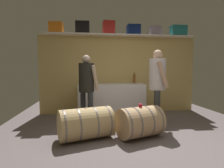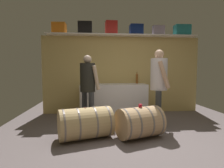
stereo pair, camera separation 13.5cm
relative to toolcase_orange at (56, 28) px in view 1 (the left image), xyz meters
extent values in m
cube|color=#655A5A|center=(1.73, -1.62, -2.36)|extent=(5.68, 7.93, 0.02)
cube|color=tan|center=(1.73, 0.15, -1.26)|extent=(4.48, 0.10, 2.17)
cube|color=silver|center=(1.73, 0.00, -0.16)|extent=(4.12, 0.40, 0.03)
cube|color=orange|center=(0.00, 0.00, 0.00)|extent=(0.36, 0.30, 0.28)
cube|color=black|center=(0.69, 0.00, 0.02)|extent=(0.37, 0.30, 0.32)
cube|color=red|center=(1.40, 0.00, 0.04)|extent=(0.33, 0.31, 0.36)
cube|color=navy|center=(2.10, 0.00, 0.00)|extent=(0.35, 0.30, 0.28)
cube|color=gray|center=(2.73, 0.00, -0.01)|extent=(0.32, 0.21, 0.26)
cube|color=#22777E|center=(3.43, 0.00, 0.01)|extent=(0.44, 0.26, 0.30)
cube|color=silver|center=(1.44, -0.22, -1.92)|extent=(1.76, 0.62, 0.86)
cylinder|color=brown|center=(2.12, -0.07, -1.37)|extent=(0.07, 0.07, 0.23)
sphere|color=brown|center=(2.12, -0.07, -1.25)|extent=(0.06, 0.06, 0.06)
cylinder|color=brown|center=(2.12, -0.07, -1.20)|extent=(0.02, 0.02, 0.08)
cylinder|color=white|center=(0.96, -0.43, -1.49)|extent=(0.07, 0.07, 0.00)
cylinder|color=white|center=(0.96, -0.43, -1.45)|extent=(0.01, 0.01, 0.08)
sphere|color=white|center=(0.96, -0.43, -1.38)|extent=(0.08, 0.08, 0.08)
sphere|color=maroon|center=(0.96, -0.43, -1.39)|extent=(0.05, 0.05, 0.05)
cylinder|color=tan|center=(1.76, -1.90, -2.06)|extent=(0.92, 0.78, 0.55)
cylinder|color=slate|center=(1.45, -2.01, -2.06)|extent=(0.21, 0.54, 0.57)
cylinder|color=slate|center=(1.64, -1.94, -2.06)|extent=(0.21, 0.54, 0.57)
cylinder|color=slate|center=(1.88, -1.86, -2.06)|extent=(0.21, 0.54, 0.57)
cylinder|color=slate|center=(2.07, -1.80, -2.06)|extent=(0.21, 0.54, 0.57)
cylinder|color=#91544A|center=(1.76, -1.90, -1.78)|extent=(0.04, 0.04, 0.01)
cylinder|color=tan|center=(0.78, -1.88, -2.06)|extent=(1.05, 0.81, 0.56)
cylinder|color=slate|center=(0.41, -1.99, -2.06)|extent=(0.19, 0.55, 0.57)
cylinder|color=slate|center=(0.64, -1.92, -2.06)|extent=(0.19, 0.55, 0.57)
cylinder|color=slate|center=(0.92, -1.83, -2.06)|extent=(0.19, 0.55, 0.57)
cylinder|color=slate|center=(1.15, -1.76, -2.06)|extent=(0.19, 0.55, 0.57)
cylinder|color=#8B584B|center=(0.78, -1.88, -1.78)|extent=(0.04, 0.04, 0.01)
cylinder|color=red|center=(1.77, -1.90, -1.75)|extent=(0.07, 0.07, 0.05)
cylinder|color=#323434|center=(2.26, -1.47, -1.94)|extent=(0.12, 0.12, 0.81)
cylinder|color=#323434|center=(2.35, -1.19, -1.94)|extent=(0.12, 0.12, 0.81)
cylinder|color=silver|center=(2.31, -1.33, -1.20)|extent=(0.35, 0.35, 0.67)
sphere|color=tan|center=(2.31, -1.33, -0.78)|extent=(0.19, 0.19, 0.19)
cylinder|color=tan|center=(2.34, -1.55, -1.20)|extent=(0.27, 0.16, 0.56)
cylinder|color=tan|center=(2.47, -1.17, -1.20)|extent=(0.20, 0.14, 0.57)
cylinder|color=#31343B|center=(0.87, -1.19, -1.97)|extent=(0.12, 0.12, 0.76)
cylinder|color=#31343B|center=(0.71, -0.96, -1.97)|extent=(0.12, 0.12, 0.76)
cylinder|color=black|center=(0.79, -1.08, -1.28)|extent=(0.33, 0.33, 0.63)
sphere|color=tan|center=(0.79, -1.08, -0.88)|extent=(0.18, 0.18, 0.18)
cylinder|color=tan|center=(0.98, -1.18, -1.28)|extent=(0.20, 0.17, 0.53)
cylinder|color=tan|center=(0.76, -0.87, -1.28)|extent=(0.18, 0.16, 0.53)
camera|label=1|loc=(0.83, -5.13, -1.10)|focal=29.56mm
camera|label=2|loc=(0.97, -5.15, -1.10)|focal=29.56mm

